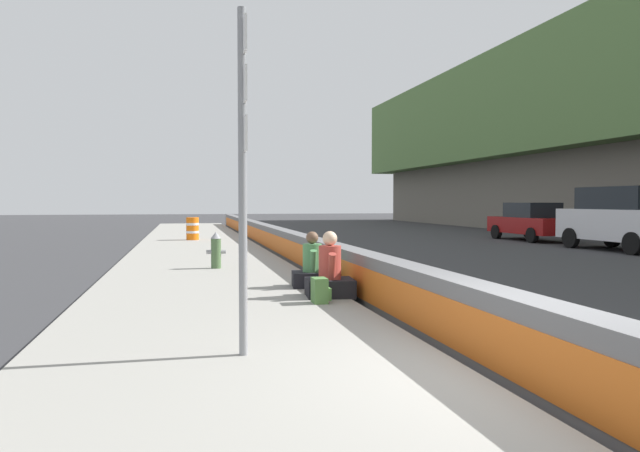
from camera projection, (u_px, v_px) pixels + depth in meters
name	position (u px, v px, depth m)	size (l,w,h in m)	color
ground_plane	(533.00, 391.00, 5.44)	(160.00, 160.00, 0.00)	#353538
sidewalk_strip	(246.00, 406.00, 4.84)	(80.00, 4.40, 0.14)	gray
jersey_barrier	(533.00, 345.00, 5.42)	(76.00, 0.45, 0.85)	slate
route_sign_post	(243.00, 155.00, 6.09)	(0.44, 0.09, 3.60)	gray
fire_hydrant	(216.00, 250.00, 14.21)	(0.26, 0.46, 0.88)	#47663D
seated_person_foreground	(330.00, 276.00, 9.99)	(0.74, 0.85, 1.11)	black
seated_person_middle	(312.00, 269.00, 11.14)	(0.72, 0.82, 1.05)	black
backpack	(320.00, 291.00, 9.34)	(0.32, 0.28, 0.40)	#4C7A3D
construction_barrel	(193.00, 229.00, 24.80)	(0.54, 0.54, 0.95)	orange
parked_car_third	(623.00, 218.00, 20.89)	(4.84, 2.15, 2.28)	silver
parked_car_fourth	(531.00, 221.00, 26.48)	(4.51, 1.98, 1.71)	maroon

